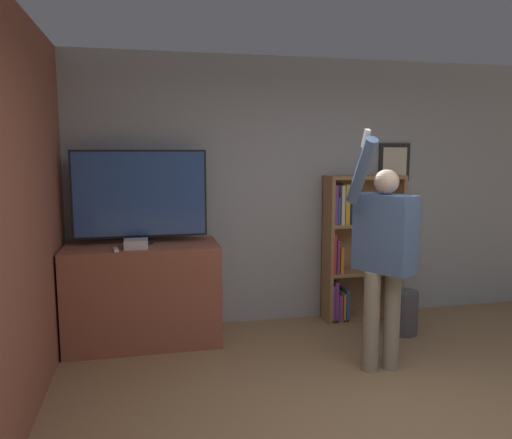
% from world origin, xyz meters
% --- Properties ---
extents(wall_back, '(6.49, 0.09, 2.70)m').
position_xyz_m(wall_back, '(0.00, 2.66, 1.35)').
color(wall_back, '#9EA3A8').
rests_on(wall_back, ground_plane).
extents(wall_side_brick, '(0.06, 4.23, 2.70)m').
position_xyz_m(wall_side_brick, '(-2.27, 1.31, 1.35)').
color(wall_side_brick, '#93513D').
rests_on(wall_side_brick, ground_plane).
extents(tv_ledge, '(1.38, 0.65, 0.92)m').
position_xyz_m(tv_ledge, '(-1.53, 2.28, 0.46)').
color(tv_ledge, '#93513D').
rests_on(tv_ledge, ground_plane).
extents(television, '(1.20, 0.22, 0.86)m').
position_xyz_m(television, '(-1.53, 2.34, 1.37)').
color(television, black).
rests_on(television, tv_ledge).
extents(game_console, '(0.20, 0.18, 0.08)m').
position_xyz_m(game_console, '(-1.58, 2.11, 0.96)').
color(game_console, silver).
rests_on(game_console, tv_ledge).
extents(remote_loose, '(0.05, 0.14, 0.02)m').
position_xyz_m(remote_loose, '(-1.75, 2.04, 0.93)').
color(remote_loose, white).
rests_on(remote_loose, tv_ledge).
extents(bookshelf, '(0.82, 0.28, 1.52)m').
position_xyz_m(bookshelf, '(0.63, 2.48, 0.76)').
color(bookshelf, '#997047').
rests_on(bookshelf, ground_plane).
extents(person, '(0.61, 0.57, 1.93)m').
position_xyz_m(person, '(0.34, 1.25, 0.99)').
color(person, gray).
rests_on(person, ground_plane).
extents(waste_bin, '(0.28, 0.28, 0.42)m').
position_xyz_m(waste_bin, '(0.93, 1.96, 0.21)').
color(waste_bin, '#4C4C51').
rests_on(waste_bin, ground_plane).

